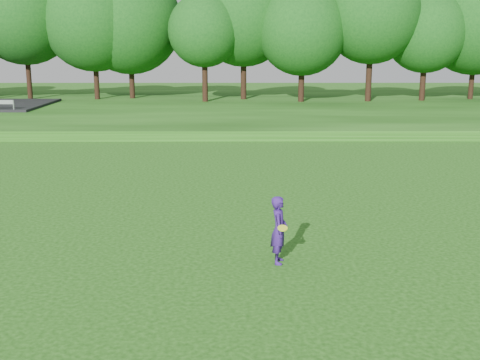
{
  "coord_description": "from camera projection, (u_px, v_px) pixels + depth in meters",
  "views": [
    {
      "loc": [
        3.51,
        -15.42,
        5.65
      ],
      "look_at": [
        3.56,
        3.45,
        1.3
      ],
      "focal_mm": 45.0,
      "sensor_mm": 36.0,
      "label": 1
    }
  ],
  "objects": [
    {
      "name": "walking_path",
      "position": [
        179.0,
        139.0,
        35.77
      ],
      "size": [
        130.0,
        1.6,
        0.04
      ],
      "primitive_type": "cube",
      "color": "gray",
      "rests_on": "ground"
    },
    {
      "name": "ground",
      "position": [
        109.0,
        255.0,
        16.29
      ],
      "size": [
        140.0,
        140.0,
        0.0
      ],
      "primitive_type": "plane",
      "color": "#15400C",
      "rests_on": "ground"
    },
    {
      "name": "woman",
      "position": [
        279.0,
        230.0,
        15.56
      ],
      "size": [
        0.49,
        0.88,
        1.79
      ],
      "color": "navy",
      "rests_on": "ground"
    },
    {
      "name": "berm",
      "position": [
        196.0,
        108.0,
        49.35
      ],
      "size": [
        130.0,
        30.0,
        0.6
      ],
      "primitive_type": "cube",
      "color": "#15400C",
      "rests_on": "ground"
    },
    {
      "name": "treeline",
      "position": [
        197.0,
        12.0,
        51.5
      ],
      "size": [
        104.0,
        7.0,
        15.0
      ],
      "primitive_type": null,
      "color": "#104513",
      "rests_on": "berm"
    }
  ]
}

